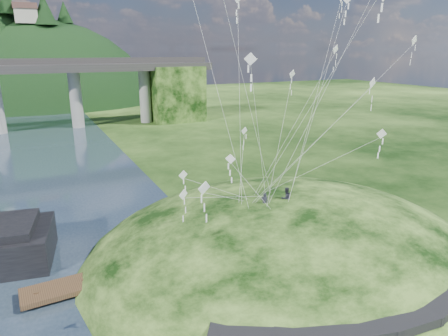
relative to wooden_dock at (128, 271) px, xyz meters
name	(u,v)px	position (x,y,z in m)	size (l,w,h in m)	color
ground	(211,285)	(5.28, -3.91, -0.47)	(320.00, 320.00, 0.00)	black
grass_hill	(284,266)	(13.28, -1.91, -1.97)	(36.00, 32.00, 13.00)	black
footpath	(391,307)	(12.74, -13.65, 1.61)	(22.29, 5.84, 0.83)	black
wooden_dock	(128,271)	(0.00, 0.00, 0.00)	(15.21, 3.24, 1.08)	#3C2818
kite_flyers	(281,189)	(12.50, -1.99, 5.42)	(2.90, 0.74, 1.91)	#23242F
kite_swarm	(291,54)	(12.15, -3.00, 16.09)	(19.13, 15.67, 20.49)	silver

